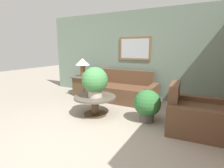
{
  "coord_description": "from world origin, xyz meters",
  "views": [
    {
      "loc": [
        1.72,
        -2.01,
        1.51
      ],
      "look_at": [
        -0.39,
        1.92,
        0.59
      ],
      "focal_mm": 28.0,
      "sensor_mm": 36.0,
      "label": 1
    }
  ],
  "objects_px": {
    "table_lamp": "(82,63)",
    "potted_plant_floor": "(147,104)",
    "armchair": "(195,115)",
    "potted_plant_on_table": "(95,81)",
    "coffee_table": "(95,101)",
    "side_table": "(83,85)",
    "couch_main": "(123,91)"
  },
  "relations": [
    {
      "from": "side_table",
      "to": "potted_plant_on_table",
      "type": "height_order",
      "value": "potted_plant_on_table"
    },
    {
      "from": "armchair",
      "to": "potted_plant_on_table",
      "type": "bearing_deg",
      "value": 94.38
    },
    {
      "from": "coffee_table",
      "to": "couch_main",
      "type": "bearing_deg",
      "value": 86.88
    },
    {
      "from": "potted_plant_on_table",
      "to": "potted_plant_floor",
      "type": "xyz_separation_m",
      "value": [
        1.13,
        0.24,
        -0.43
      ]
    },
    {
      "from": "couch_main",
      "to": "potted_plant_floor",
      "type": "distance_m",
      "value": 1.58
    },
    {
      "from": "armchair",
      "to": "couch_main",
      "type": "bearing_deg",
      "value": 57.31
    },
    {
      "from": "armchair",
      "to": "potted_plant_on_table",
      "type": "xyz_separation_m",
      "value": [
        -2.02,
        -0.3,
        0.52
      ]
    },
    {
      "from": "armchair",
      "to": "coffee_table",
      "type": "relative_size",
      "value": 1.19
    },
    {
      "from": "armchair",
      "to": "coffee_table",
      "type": "distance_m",
      "value": 2.07
    },
    {
      "from": "armchair",
      "to": "potted_plant_floor",
      "type": "xyz_separation_m",
      "value": [
        -0.89,
        -0.06,
        0.1
      ]
    },
    {
      "from": "potted_plant_on_table",
      "to": "coffee_table",
      "type": "bearing_deg",
      "value": 128.95
    },
    {
      "from": "table_lamp",
      "to": "potted_plant_on_table",
      "type": "height_order",
      "value": "table_lamp"
    },
    {
      "from": "coffee_table",
      "to": "side_table",
      "type": "distance_m",
      "value": 1.81
    },
    {
      "from": "table_lamp",
      "to": "potted_plant_on_table",
      "type": "xyz_separation_m",
      "value": [
        1.33,
        -1.3,
        -0.24
      ]
    },
    {
      "from": "side_table",
      "to": "potted_plant_floor",
      "type": "xyz_separation_m",
      "value": [
        2.46,
        -1.06,
        0.05
      ]
    },
    {
      "from": "coffee_table",
      "to": "side_table",
      "type": "bearing_deg",
      "value": 135.86
    },
    {
      "from": "table_lamp",
      "to": "potted_plant_floor",
      "type": "bearing_deg",
      "value": -23.33
    },
    {
      "from": "table_lamp",
      "to": "side_table",
      "type": "bearing_deg",
      "value": 135.0
    },
    {
      "from": "armchair",
      "to": "potted_plant_floor",
      "type": "distance_m",
      "value": 0.9
    },
    {
      "from": "coffee_table",
      "to": "side_table",
      "type": "height_order",
      "value": "side_table"
    },
    {
      "from": "armchair",
      "to": "coffee_table",
      "type": "xyz_separation_m",
      "value": [
        -2.05,
        -0.26,
        0.04
      ]
    },
    {
      "from": "couch_main",
      "to": "potted_plant_floor",
      "type": "xyz_separation_m",
      "value": [
        1.08,
        -1.14,
        0.09
      ]
    },
    {
      "from": "couch_main",
      "to": "coffee_table",
      "type": "bearing_deg",
      "value": -93.12
    },
    {
      "from": "potted_plant_on_table",
      "to": "potted_plant_floor",
      "type": "height_order",
      "value": "potted_plant_on_table"
    },
    {
      "from": "coffee_table",
      "to": "table_lamp",
      "type": "height_order",
      "value": "table_lamp"
    },
    {
      "from": "armchair",
      "to": "potted_plant_floor",
      "type": "height_order",
      "value": "armchair"
    },
    {
      "from": "side_table",
      "to": "potted_plant_on_table",
      "type": "distance_m",
      "value": 1.92
    },
    {
      "from": "armchair",
      "to": "table_lamp",
      "type": "xyz_separation_m",
      "value": [
        -3.35,
        1.0,
        0.76
      ]
    },
    {
      "from": "couch_main",
      "to": "potted_plant_on_table",
      "type": "distance_m",
      "value": 1.48
    },
    {
      "from": "side_table",
      "to": "potted_plant_on_table",
      "type": "bearing_deg",
      "value": -44.32
    },
    {
      "from": "table_lamp",
      "to": "potted_plant_floor",
      "type": "distance_m",
      "value": 2.76
    },
    {
      "from": "side_table",
      "to": "table_lamp",
      "type": "xyz_separation_m",
      "value": [
        0.0,
        -0.0,
        0.72
      ]
    }
  ]
}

